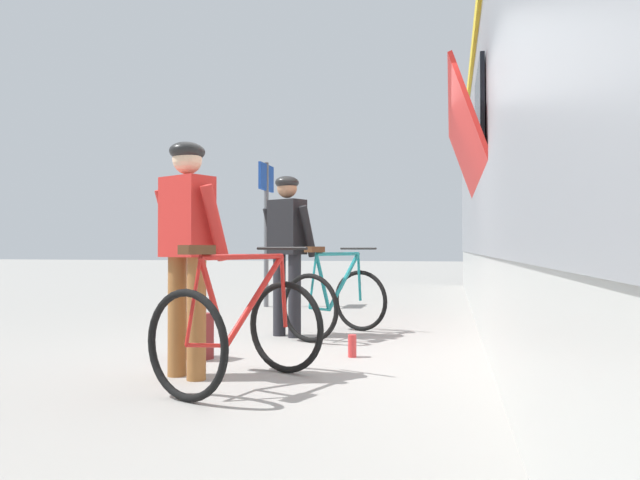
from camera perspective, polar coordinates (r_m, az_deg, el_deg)
ground_plane at (r=5.31m, az=0.47°, el=-11.30°), size 80.00×80.00×0.00m
cyclist_near_in_dark at (r=6.33m, az=-3.28°, el=-0.04°), size 0.66×0.49×1.76m
cyclist_far_in_red at (r=4.41m, az=-13.01°, el=0.35°), size 0.66×0.49×1.76m
bicycle_near_teal at (r=6.35m, az=1.62°, el=-5.93°), size 1.06×1.26×0.99m
bicycle_far_red at (r=4.12m, az=-7.89°, el=-8.68°), size 1.05×1.26×0.99m
backpack_on_platform at (r=5.21m, az=-12.29°, el=-9.26°), size 0.32×0.27×0.40m
water_bottle_near_the_bikes at (r=5.19m, az=3.21°, el=-10.43°), size 0.08×0.08×0.20m
platform_sign_post at (r=9.62m, az=-5.35°, el=3.06°), size 0.08×0.70×2.40m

